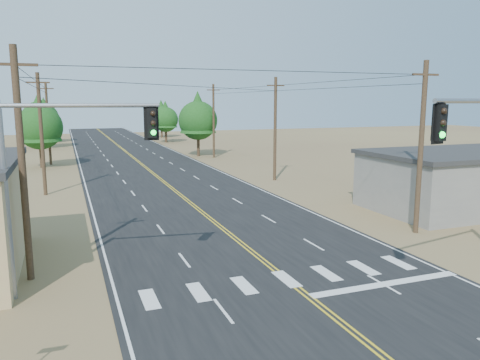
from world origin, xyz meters
name	(u,v)px	position (x,y,z in m)	size (l,w,h in m)	color
road	(175,191)	(0.00, 30.00, 0.01)	(15.00, 200.00, 0.02)	black
building_right	(472,180)	(19.00, 16.00, 2.00)	(15.00, 8.00, 4.00)	gray
utility_pole_left_near	(22,164)	(-10.50, 12.00, 5.12)	(1.80, 0.30, 10.00)	#4C3826
utility_pole_left_mid	(41,133)	(-10.50, 32.00, 5.12)	(1.80, 0.30, 10.00)	#4C3826
utility_pole_left_far	(48,123)	(-10.50, 52.00, 5.12)	(1.80, 0.30, 10.00)	#4C3826
utility_pole_right_near	(421,147)	(10.50, 12.00, 5.12)	(1.80, 0.30, 10.00)	#4C3826
utility_pole_right_mid	(275,128)	(10.50, 32.00, 5.12)	(1.80, 0.30, 10.00)	#4C3826
utility_pole_right_far	(214,120)	(10.50, 52.00, 5.12)	(1.80, 0.30, 10.00)	#4C3826
signal_mast_left	(51,167)	(-9.32, 9.75, 5.23)	(5.98, 1.21, 7.78)	gray
tree_left_near	(39,123)	(-11.38, 49.48, 5.26)	(5.16, 5.16, 8.60)	#3F2D1E
tree_left_mid	(39,115)	(-12.41, 74.28, 5.53)	(5.43, 5.43, 9.05)	#3F2D1E
tree_left_far	(44,115)	(-12.01, 85.53, 5.18)	(5.09, 5.09, 8.48)	#3F2D1E
tree_right_near	(198,116)	(9.00, 54.58, 5.59)	(5.48, 5.48, 9.13)	#3F2D1E
tree_right_mid	(165,117)	(9.25, 78.17, 4.78)	(4.69, 4.69, 7.82)	#3F2D1E
tree_right_far	(161,114)	(10.94, 90.78, 4.90)	(4.81, 4.81, 8.01)	#3F2D1E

